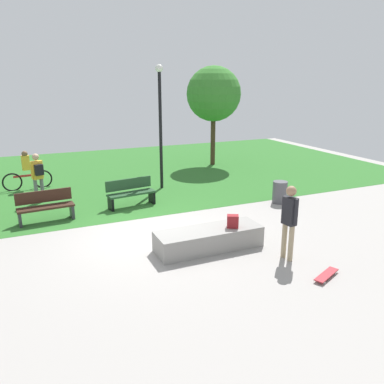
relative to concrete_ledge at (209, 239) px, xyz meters
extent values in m
plane|color=#9E9993|center=(-1.06, 1.41, -0.26)|extent=(28.00, 28.00, 0.00)
cube|color=#2D6B28|center=(-1.06, 9.09, -0.26)|extent=(26.60, 12.64, 0.01)
cube|color=gray|center=(0.00, 0.00, 0.00)|extent=(2.68, 0.86, 0.52)
cube|color=maroon|center=(0.59, -0.13, 0.42)|extent=(0.34, 0.31, 0.32)
cylinder|color=tan|center=(1.44, -1.36, 0.17)|extent=(0.12, 0.12, 0.87)
cylinder|color=tan|center=(1.41, -1.14, 0.17)|extent=(0.12, 0.12, 0.87)
cube|color=black|center=(1.42, -1.25, 0.93)|extent=(0.24, 0.34, 0.65)
cylinder|color=black|center=(1.45, -1.42, 0.96)|extent=(0.09, 0.09, 0.60)
cylinder|color=black|center=(1.40, -1.08, 0.96)|extent=(0.09, 0.09, 0.60)
sphere|color=#9E7556|center=(1.42, -1.25, 1.40)|extent=(0.23, 0.23, 0.23)
cube|color=#A5262D|center=(1.65, -2.34, -0.19)|extent=(0.81, 0.51, 0.02)
cylinder|color=silver|center=(1.42, -2.52, -0.23)|extent=(0.06, 0.05, 0.06)
cylinder|color=silver|center=(1.36, -2.38, -0.23)|extent=(0.06, 0.05, 0.06)
cylinder|color=silver|center=(1.93, -2.30, -0.23)|extent=(0.06, 0.05, 0.06)
cylinder|color=silver|center=(1.87, -2.15, -0.23)|extent=(0.06, 0.05, 0.06)
cube|color=#331E14|center=(-3.57, 3.65, 0.19)|extent=(1.63, 0.57, 0.06)
cube|color=#331E14|center=(-3.58, 3.87, 0.47)|extent=(1.60, 0.19, 0.36)
cube|color=#2D2D33|center=(-2.83, 3.71, -0.03)|extent=(0.11, 0.40, 0.45)
cube|color=#2D2D33|center=(-4.30, 3.59, -0.03)|extent=(0.11, 0.40, 0.45)
cube|color=#1E4223|center=(-0.87, 4.04, 0.19)|extent=(1.65, 0.67, 0.06)
cube|color=#1E4223|center=(-0.90, 4.26, 0.47)|extent=(1.59, 0.29, 0.36)
cube|color=black|center=(-0.14, 4.15, -0.03)|extent=(0.14, 0.40, 0.45)
cube|color=black|center=(-1.59, 3.94, -0.03)|extent=(0.14, 0.40, 0.45)
cylinder|color=#42301E|center=(4.63, 9.02, 1.07)|extent=(0.23, 0.23, 2.66)
sphere|color=#387F2D|center=(4.63, 9.02, 3.18)|extent=(2.61, 2.61, 2.61)
cylinder|color=black|center=(0.82, 5.86, 1.92)|extent=(0.12, 0.12, 4.35)
sphere|color=silver|center=(0.82, 5.86, 4.21)|extent=(0.28, 0.28, 0.28)
cylinder|color=#4C4C51|center=(3.89, 2.42, 0.12)|extent=(0.49, 0.49, 0.75)
cylinder|color=slate|center=(-3.75, 5.76, 0.15)|extent=(0.12, 0.12, 0.83)
cylinder|color=slate|center=(-3.54, 5.84, 0.15)|extent=(0.12, 0.12, 0.83)
cube|color=gold|center=(-3.65, 5.80, 0.88)|extent=(0.37, 0.30, 0.62)
cylinder|color=gold|center=(-3.80, 5.73, 0.90)|extent=(0.09, 0.09, 0.57)
cylinder|color=gold|center=(-3.49, 5.86, 0.90)|extent=(0.09, 0.09, 0.57)
sphere|color=tan|center=(-3.65, 5.80, 1.33)|extent=(0.22, 0.22, 0.22)
cube|color=black|center=(-3.59, 5.65, 0.91)|extent=(0.30, 0.24, 0.36)
torus|color=black|center=(-4.52, 7.74, 0.07)|extent=(0.72, 0.12, 0.72)
torus|color=black|center=(-3.43, 7.84, 0.07)|extent=(0.72, 0.12, 0.72)
cube|color=#B22626|center=(-3.98, 7.79, 0.27)|extent=(0.99, 0.13, 0.08)
cube|color=gold|center=(-3.98, 7.79, 0.77)|extent=(0.29, 0.20, 0.56)
sphere|color=brown|center=(-3.98, 7.79, 1.12)|extent=(0.22, 0.22, 0.22)
camera|label=1|loc=(-3.93, -7.93, 3.77)|focal=35.96mm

